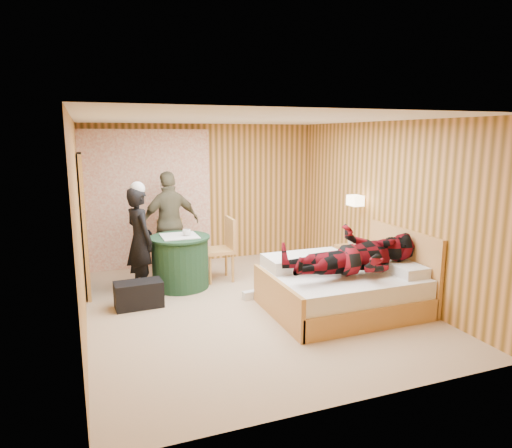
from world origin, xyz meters
name	(u,v)px	position (x,y,z in m)	size (l,w,h in m)	color
floor	(249,305)	(0.00, 0.00, 0.00)	(4.20, 5.00, 0.01)	tan
ceiling	(249,119)	(0.00, 0.00, 2.50)	(4.20, 5.00, 0.01)	white
wall_back	(203,194)	(0.00, 2.50, 1.25)	(4.20, 0.02, 2.50)	#DC9754
wall_left	(79,227)	(-2.10, 0.00, 1.25)	(0.02, 5.00, 2.50)	#DC9754
wall_right	(382,207)	(2.10, 0.00, 1.25)	(0.02, 5.00, 2.50)	#DC9754
curtain	(148,199)	(-1.00, 2.43, 1.20)	(2.20, 0.08, 2.40)	white
doorway	(84,224)	(-2.06, 1.40, 1.02)	(0.06, 0.90, 2.05)	black
wall_lamp	(355,200)	(1.92, 0.45, 1.30)	(0.26, 0.24, 0.16)	gold
bed	(343,287)	(1.13, -0.55, 0.30)	(1.96, 1.51, 1.04)	tan
nightstand	(354,265)	(1.88, 0.34, 0.30)	(0.44, 0.60, 0.58)	tan
round_table	(180,261)	(-0.72, 1.10, 0.41)	(0.91, 0.91, 0.81)	#1E4228
chair_far	(171,243)	(-0.72, 1.82, 0.54)	(0.42, 0.42, 0.93)	tan
chair_near	(223,244)	(0.00, 1.23, 0.59)	(0.46, 0.46, 1.01)	tan
duffel_bag	(139,294)	(-1.42, 0.48, 0.18)	(0.63, 0.34, 0.36)	black
sneaker_left	(187,280)	(-0.61, 1.22, 0.06)	(0.27, 0.11, 0.12)	silver
sneaker_right	(252,295)	(0.12, 0.24, 0.06)	(0.26, 0.11, 0.12)	silver
woman_standing	(140,240)	(-1.31, 1.10, 0.79)	(0.57, 0.38, 1.57)	black
man_at_table	(170,223)	(-0.72, 1.87, 0.86)	(1.01, 0.42, 1.72)	brown
man_on_bed	(355,244)	(1.15, -0.78, 0.95)	(1.77, 0.67, 0.86)	maroon
book_lower	(357,247)	(1.88, 0.29, 0.59)	(0.17, 0.22, 0.02)	silver
book_upper	(357,246)	(1.88, 0.29, 0.61)	(0.16, 0.22, 0.02)	silver
cup_nightstand	(351,243)	(1.88, 0.47, 0.63)	(0.10, 0.10, 0.09)	silver
cup_table	(187,233)	(-0.62, 1.05, 0.86)	(0.12, 0.12, 0.10)	silver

